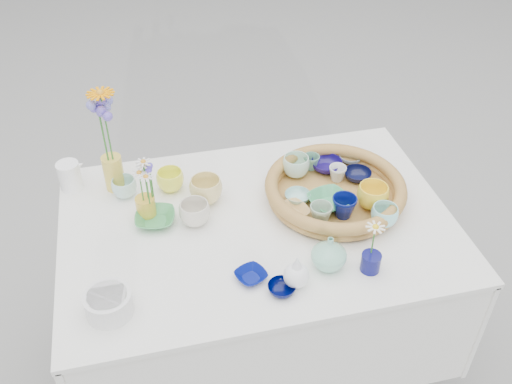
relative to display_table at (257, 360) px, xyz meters
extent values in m
plane|color=gray|center=(0.00, 0.00, 0.00)|extent=(80.00, 80.00, 0.00)
imported|color=#180D5D|center=(0.30, 0.19, 0.80)|extent=(0.12, 0.12, 0.03)
imported|color=black|center=(0.39, 0.12, 0.80)|extent=(0.11, 0.11, 0.03)
imported|color=yellow|center=(0.38, -0.03, 0.82)|extent=(0.14, 0.14, 0.08)
imported|color=#44A76A|center=(0.24, 0.00, 0.80)|extent=(0.16, 0.16, 0.03)
imported|color=#90AC90|center=(0.19, -0.07, 0.82)|extent=(0.08, 0.08, 0.07)
imported|color=#99D3CC|center=(0.15, 0.05, 0.80)|extent=(0.11, 0.11, 0.03)
imported|color=silver|center=(0.18, 0.19, 0.82)|extent=(0.13, 0.13, 0.07)
imported|color=silver|center=(0.31, 0.13, 0.81)|extent=(0.08, 0.08, 0.06)
imported|color=#89A6C8|center=(0.40, 0.22, 0.80)|extent=(0.11, 0.11, 0.03)
imported|color=#08125F|center=(0.27, -0.06, 0.82)|extent=(0.10, 0.10, 0.07)
imported|color=tan|center=(0.11, -0.02, 0.80)|extent=(0.13, 0.13, 0.03)
imported|color=#94EAE6|center=(0.38, -0.12, 0.82)|extent=(0.11, 0.11, 0.07)
imported|color=slate|center=(0.25, 0.21, 0.81)|extent=(0.07, 0.07, 0.05)
imported|color=#F5F842|center=(-0.25, 0.23, 0.80)|extent=(0.12, 0.12, 0.07)
imported|color=#E3CD7E|center=(-0.14, 0.14, 0.81)|extent=(0.12, 0.12, 0.09)
imported|color=#449C59|center=(-0.32, 0.07, 0.78)|extent=(0.15, 0.15, 0.03)
imported|color=beige|center=(-0.20, 0.04, 0.80)|extent=(0.12, 0.12, 0.08)
imported|color=#05106A|center=(-0.08, -0.24, 0.78)|extent=(0.11, 0.11, 0.02)
imported|color=#ACD9D3|center=(-0.41, 0.23, 0.80)|extent=(0.11, 0.11, 0.07)
imported|color=#000437|center=(0.00, -0.31, 0.78)|extent=(0.09, 0.09, 0.03)
imported|color=#85CEAF|center=(0.16, -0.24, 0.82)|extent=(0.13, 0.13, 0.11)
cylinder|color=#0C0D55|center=(0.27, -0.28, 0.79)|extent=(0.08, 0.08, 0.06)
cylinder|color=gold|center=(-0.44, 0.28, 0.83)|extent=(0.07, 0.07, 0.13)
cylinder|color=gold|center=(-0.35, 0.12, 0.80)|extent=(0.08, 0.08, 0.07)
camera|label=1|loc=(-0.32, -1.34, 2.00)|focal=40.00mm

